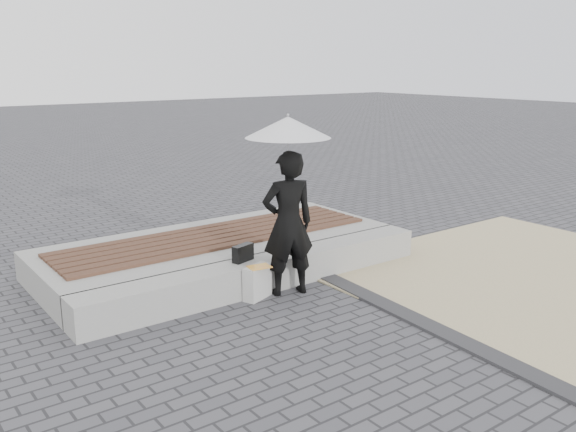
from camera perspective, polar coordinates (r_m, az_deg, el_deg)
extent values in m
plane|color=#46454A|center=(6.85, 5.55, -10.40)|extent=(80.00, 80.00, 0.00)
cube|color=tan|center=(8.93, 23.30, -5.53)|extent=(5.00, 5.00, 0.02)
cube|color=#2E2E31|center=(7.03, 12.95, -9.89)|extent=(0.61, 5.20, 0.04)
cube|color=#999994|center=(7.94, -2.21, -5.28)|extent=(5.00, 0.45, 0.40)
cube|color=gray|center=(8.91, -6.59, -3.21)|extent=(5.00, 2.00, 0.40)
imported|color=black|center=(7.55, 0.00, -0.71)|extent=(0.75, 0.60, 1.81)
cylinder|color=#ABABB0|center=(7.43, 0.00, 3.32)|extent=(0.02, 0.02, 1.03)
cone|color=silver|center=(7.34, 0.00, 8.22)|extent=(1.03, 1.03, 0.25)
sphere|color=#ABABB0|center=(7.33, 0.00, 9.33)|extent=(0.03, 0.03, 0.03)
cube|color=black|center=(7.74, -4.20, -3.43)|extent=(0.32, 0.19, 0.21)
cube|color=#B9B9B5|center=(7.60, -2.86, -6.13)|extent=(0.43, 0.30, 0.42)
cube|color=#D74D33|center=(7.49, -2.66, -4.71)|extent=(0.30, 0.24, 0.01)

